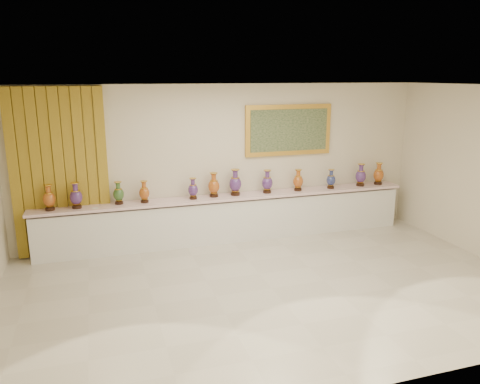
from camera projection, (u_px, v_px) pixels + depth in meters
The scene contains 16 objects.
ground at pixel (272, 288), 7.12m from camera, with size 8.00×8.00×0.00m, color beige.
room at pixel (101, 165), 8.31m from camera, with size 8.00×8.00×8.00m.
counter at pixel (230, 219), 9.11m from camera, with size 7.28×0.48×0.90m.
vase_0 at pixel (49, 199), 7.97m from camera, with size 0.24×0.24×0.45m.
vase_1 at pixel (76, 197), 8.10m from camera, with size 0.22×0.22×0.46m.
vase_2 at pixel (119, 194), 8.37m from camera, with size 0.23×0.23×0.41m.
vase_3 at pixel (144, 193), 8.47m from camera, with size 0.20×0.20×0.40m.
vase_4 at pixel (193, 190), 8.71m from camera, with size 0.23×0.23×0.40m.
vase_5 at pixel (214, 186), 8.86m from camera, with size 0.26×0.26×0.47m.
vase_6 at pixel (235, 184), 8.98m from camera, with size 0.26×0.26×0.51m.
vase_7 at pixel (267, 183), 9.16m from camera, with size 0.27×0.27×0.46m.
vase_8 at pixel (298, 181), 9.34m from camera, with size 0.23×0.23×0.43m.
vase_9 at pixel (331, 180), 9.53m from camera, with size 0.23×0.23×0.39m.
vase_10 at pixel (361, 176), 9.74m from camera, with size 0.27×0.27×0.47m.
vase_11 at pixel (379, 175), 9.87m from camera, with size 0.24×0.24×0.47m.
label_card at pixel (95, 208), 8.15m from camera, with size 0.10×0.06×0.00m, color white.
Camera 1 is at (-2.42, -6.10, 3.16)m, focal length 35.00 mm.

